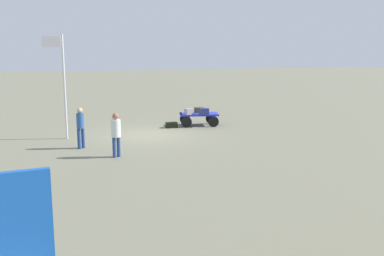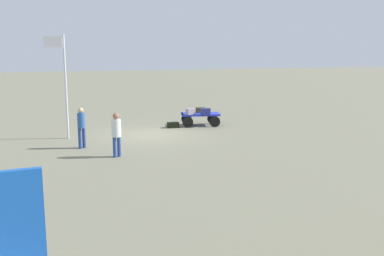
# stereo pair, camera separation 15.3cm
# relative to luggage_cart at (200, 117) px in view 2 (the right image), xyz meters

# --- Properties ---
(ground_plane) EXTENTS (120.00, 120.00, 0.00)m
(ground_plane) POSITION_rel_luggage_cart_xyz_m (3.12, 1.79, -0.48)
(ground_plane) COLOR #74715B
(luggage_cart) EXTENTS (2.24, 1.56, 0.67)m
(luggage_cart) POSITION_rel_luggage_cart_xyz_m (0.00, 0.00, 0.00)
(luggage_cart) COLOR #2837D0
(luggage_cart) RESTS_ON ground
(suitcase_grey) EXTENTS (0.49, 0.40, 0.27)m
(suitcase_grey) POSITION_rel_luggage_cart_xyz_m (-0.15, -0.34, 0.33)
(suitcase_grey) COLOR #38381F
(suitcase_grey) RESTS_ON luggage_cart
(suitcase_dark) EXTENTS (0.51, 0.40, 0.31)m
(suitcase_dark) POSITION_rel_luggage_cart_xyz_m (0.60, 0.23, 0.35)
(suitcase_dark) COLOR gray
(suitcase_dark) RESTS_ON luggage_cart
(suitcase_navy) EXTENTS (0.47, 0.35, 0.34)m
(suitcase_navy) POSITION_rel_luggage_cart_xyz_m (-0.13, 0.55, 0.36)
(suitcase_navy) COLOR navy
(suitcase_navy) RESTS_ON luggage_cart
(suitcase_tan) EXTENTS (0.60, 0.36, 0.29)m
(suitcase_tan) POSITION_rel_luggage_cart_xyz_m (1.59, 0.23, -0.34)
(suitcase_tan) COLOR black
(suitcase_tan) RESTS_ON ground
(worker_lead) EXTENTS (0.50, 0.50, 1.74)m
(worker_lead) POSITION_rel_luggage_cart_xyz_m (5.25, 5.79, 0.55)
(worker_lead) COLOR navy
(worker_lead) RESTS_ON ground
(worker_trailing) EXTENTS (0.43, 0.43, 1.74)m
(worker_trailing) POSITION_rel_luggage_cart_xyz_m (6.47, 3.83, 0.52)
(worker_trailing) COLOR navy
(worker_trailing) RESTS_ON ground
(flagpole) EXTENTS (0.93, 0.22, 4.81)m
(flagpole) POSITION_rel_luggage_cart_xyz_m (7.09, 1.55, 2.34)
(flagpole) COLOR silver
(flagpole) RESTS_ON ground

